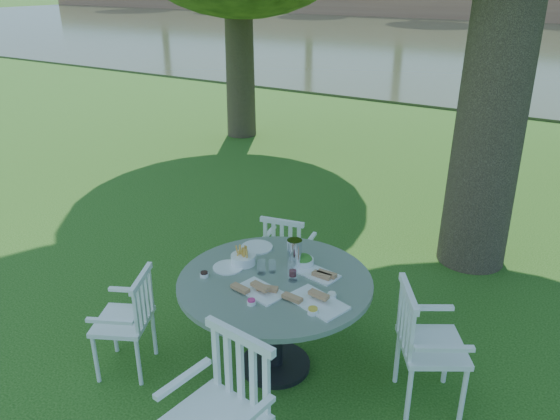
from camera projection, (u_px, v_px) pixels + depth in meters
The scene contains 8 objects.
ground at pixel (269, 296), 5.36m from camera, with size 140.00×140.00×0.00m, color #17420D.
table at pixel (275, 296), 4.14m from camera, with size 1.47×1.47×0.81m.
chair_ne at pixel (420, 339), 3.83m from camera, with size 0.63×0.64×0.95m.
chair_nw at pixel (285, 249), 5.21m from camera, with size 0.49×0.47×0.84m.
chair_sw at pixel (132, 315), 4.19m from camera, with size 0.55×0.56×0.85m.
chair_se at pixel (227, 402), 3.20m from camera, with size 0.57×0.54×1.02m.
tableware at pixel (279, 267), 4.16m from camera, with size 1.19×0.89×0.23m.
river at pixel (555, 49), 23.42m from camera, with size 100.00×28.00×0.12m, color #363D24.
Camera 1 is at (2.47, -3.87, 2.90)m, focal length 35.00 mm.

